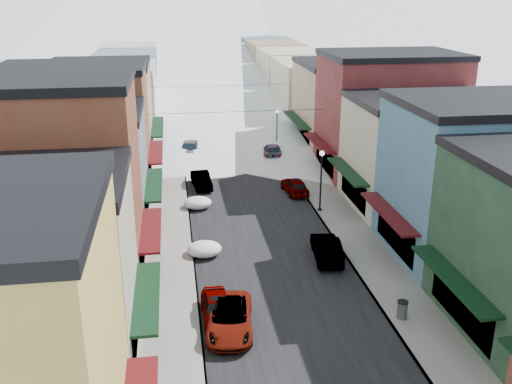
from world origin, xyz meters
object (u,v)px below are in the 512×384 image
object	(u,v)px
car_silver_sedan	(217,308)
car_dark_hatch	(201,180)
car_white_suv	(230,318)
trash_can	(402,309)
car_green_sedan	(327,248)
streetlamp_near	(321,173)

from	to	relation	value
car_silver_sedan	car_dark_hatch	bearing A→B (deg)	87.63
car_white_suv	trash_can	bearing A→B (deg)	4.21
car_silver_sedan	car_green_sedan	distance (m)	10.04
car_green_sedan	streetlamp_near	distance (m)	8.78
car_silver_sedan	car_dark_hatch	xyz separation A→B (m)	(0.43, 22.00, 0.00)
car_silver_sedan	trash_can	size ratio (longest dim) A/B	3.97
car_green_sedan	trash_can	distance (m)	8.13
car_dark_hatch	trash_can	world-z (taller)	car_dark_hatch
car_white_suv	car_silver_sedan	bearing A→B (deg)	124.50
car_green_sedan	trash_can	world-z (taller)	car_green_sedan
car_dark_hatch	trash_can	size ratio (longest dim) A/B	4.12
car_dark_hatch	streetlamp_near	distance (m)	11.99
car_dark_hatch	car_silver_sedan	bearing A→B (deg)	-97.07
car_silver_sedan	car_dark_hatch	distance (m)	22.01
streetlamp_near	car_dark_hatch	bearing A→B (deg)	140.65
car_white_suv	car_green_sedan	bearing A→B (deg)	52.69
car_silver_sedan	streetlamp_near	size ratio (longest dim) A/B	0.81
car_silver_sedan	trash_can	distance (m)	9.99
trash_can	car_silver_sedan	bearing A→B (deg)	171.17
car_dark_hatch	trash_can	xyz separation A→B (m)	(9.45, -23.54, -0.02)
car_white_suv	car_green_sedan	world-z (taller)	car_green_sedan
car_silver_sedan	streetlamp_near	xyz separation A→B (m)	(9.48, 14.58, 2.58)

